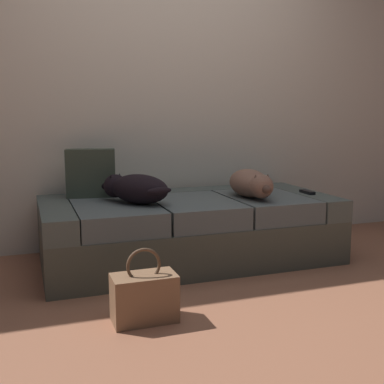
# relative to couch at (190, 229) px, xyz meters

# --- Properties ---
(ground_plane) EXTENTS (10.00, 10.00, 0.00)m
(ground_plane) POSITION_rel_couch_xyz_m (0.00, -0.98, -0.22)
(ground_plane) COLOR #9A5F44
(back_wall) EXTENTS (6.40, 0.10, 2.80)m
(back_wall) POSITION_rel_couch_xyz_m (0.00, 0.58, 1.18)
(back_wall) COLOR beige
(back_wall) RESTS_ON ground
(couch) EXTENTS (2.02, 0.95, 0.45)m
(couch) POSITION_rel_couch_xyz_m (0.00, 0.00, 0.00)
(couch) COLOR #46493E
(couch) RESTS_ON ground
(dog_dark) EXTENTS (0.46, 0.50, 0.19)m
(dog_dark) POSITION_rel_couch_xyz_m (-0.40, -0.07, 0.32)
(dog_dark) COLOR black
(dog_dark) RESTS_ON couch
(dog_tan) EXTENTS (0.27, 0.58, 0.20)m
(dog_tan) POSITION_rel_couch_xyz_m (0.41, -0.13, 0.33)
(dog_tan) COLOR #865D4B
(dog_tan) RESTS_ON couch
(tv_remote) EXTENTS (0.04, 0.15, 0.02)m
(tv_remote) POSITION_rel_couch_xyz_m (0.88, -0.11, 0.24)
(tv_remote) COLOR black
(tv_remote) RESTS_ON couch
(throw_pillow) EXTENTS (0.36, 0.18, 0.34)m
(throw_pillow) POSITION_rel_couch_xyz_m (-0.64, 0.28, 0.40)
(throw_pillow) COLOR #384234
(throw_pillow) RESTS_ON couch
(handbag) EXTENTS (0.32, 0.18, 0.38)m
(handbag) POSITION_rel_couch_xyz_m (-0.55, -0.89, -0.10)
(handbag) COLOR brown
(handbag) RESTS_ON ground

